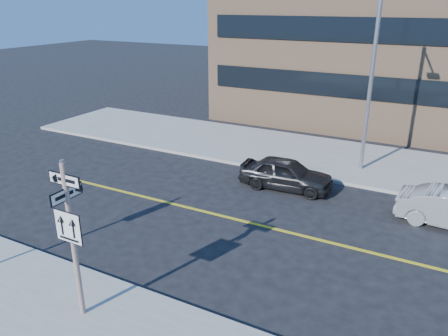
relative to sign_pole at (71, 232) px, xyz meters
The scene contains 4 objects.
ground 3.50m from the sign_pole, 90.00° to the left, with size 120.00×120.00×0.00m, color black.
sign_pole is the anchor object (origin of this frame).
parked_car_a 10.32m from the sign_pole, 80.93° to the left, with size 3.89×1.56×1.32m, color black.
streetlight_a 14.05m from the sign_pole, 73.23° to the left, with size 0.55×2.25×8.00m.
Camera 1 is at (7.28, -8.68, 7.43)m, focal length 35.00 mm.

